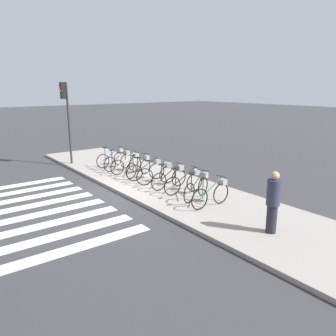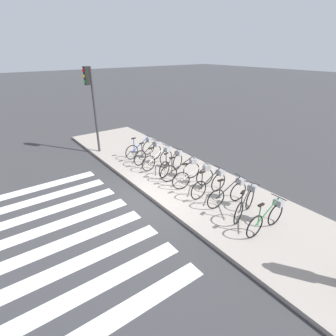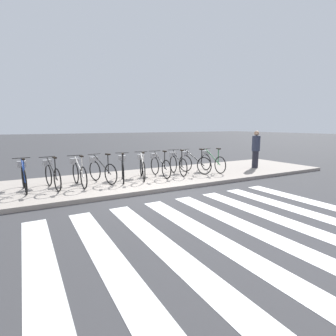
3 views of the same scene
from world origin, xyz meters
name	(u,v)px [view 1 (image 1 of 3)]	position (x,y,z in m)	size (l,w,h in m)	color
ground_plane	(116,193)	(0.00, 0.00, 0.00)	(120.00, 120.00, 0.00)	#38383A
sidewalk	(155,183)	(0.00, 1.75, 0.06)	(16.18, 3.50, 0.12)	#9E9389
parked_bicycle_0	(113,157)	(-3.27, 1.67, 0.55)	(0.46, 1.57, 0.97)	black
parked_bicycle_1	(120,160)	(-2.55, 1.61, 0.55)	(0.46, 1.55, 0.97)	black
parked_bicycle_2	(128,163)	(-1.80, 1.60, 0.55)	(0.46, 1.57, 0.97)	black
parked_bicycle_3	(140,166)	(-1.08, 1.73, 0.55)	(0.62, 1.50, 0.97)	black
parked_bicycle_4	(148,169)	(-0.36, 1.65, 0.55)	(0.61, 1.51, 0.97)	black
parked_bicycle_5	(159,173)	(0.35, 1.66, 0.55)	(0.62, 1.51, 0.97)	black
parked_bicycle_6	(171,177)	(1.04, 1.72, 0.55)	(0.46, 1.57, 0.97)	black
parked_bicycle_7	(186,181)	(1.82, 1.77, 0.55)	(0.46, 1.56, 0.97)	black
parked_bicycle_8	(198,186)	(2.49, 1.71, 0.55)	(0.63, 1.50, 0.97)	black
parked_bicycle_9	(213,193)	(3.31, 1.59, 0.55)	(0.46, 1.57, 0.97)	black
pedestrian	(273,201)	(5.58, 1.40, 0.96)	(0.34, 0.34, 1.60)	#23232D
traffic_light	(65,106)	(-5.07, 0.24, 2.86)	(0.24, 0.40, 3.83)	#2D2D2D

